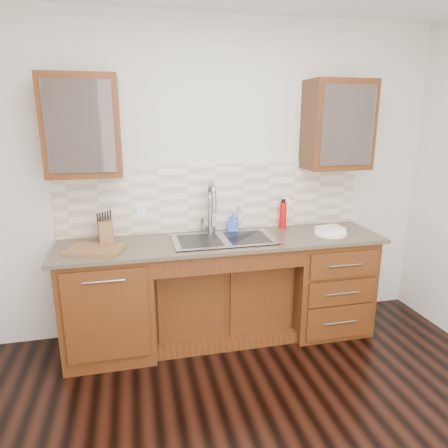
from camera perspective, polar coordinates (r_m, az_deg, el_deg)
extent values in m
cube|color=beige|center=(3.57, -1.45, 6.28)|extent=(4.00, 0.10, 2.70)
cube|color=#593014|center=(3.43, -16.09, -10.65)|extent=(0.70, 0.62, 0.88)
cube|color=#593014|center=(3.61, -0.47, -10.26)|extent=(1.20, 0.44, 0.70)
cube|color=#593014|center=(3.80, 14.09, -7.92)|extent=(0.70, 0.62, 0.88)
cube|color=#84705B|center=(3.32, -0.10, -2.48)|extent=(2.70, 0.65, 0.03)
cube|color=beige|center=(3.54, -1.24, 3.81)|extent=(2.70, 0.02, 0.59)
cube|color=#9E9EA5|center=(3.32, -0.04, -3.70)|extent=(0.84, 0.46, 0.19)
cylinder|color=#999993|center=(3.45, -2.03, 1.90)|extent=(0.04, 0.04, 0.40)
cylinder|color=#999993|center=(3.53, 1.93, 0.88)|extent=(0.02, 0.02, 0.24)
cube|color=#593014|center=(3.26, -19.58, 13.00)|extent=(0.55, 0.34, 0.75)
cube|color=#593014|center=(3.68, 15.92, 13.42)|extent=(0.55, 0.34, 0.75)
cube|color=white|center=(3.47, -11.75, 1.85)|extent=(0.08, 0.01, 0.12)
cube|color=white|center=(3.73, 8.66, 2.89)|extent=(0.08, 0.01, 0.12)
imported|color=blue|center=(3.54, 1.32, 0.33)|extent=(0.10, 0.10, 0.17)
cylinder|color=#C10708|center=(3.67, 8.41, 1.25)|extent=(0.08, 0.08, 0.24)
cylinder|color=white|center=(3.58, 14.97, -1.29)|extent=(0.30, 0.30, 0.02)
cube|color=silver|center=(3.63, 14.92, -0.67)|extent=(0.24, 0.19, 0.03)
cube|color=olive|center=(3.35, -16.57, -0.96)|extent=(0.13, 0.19, 0.19)
cube|color=#A76426|center=(3.20, -17.89, -3.44)|extent=(0.48, 0.39, 0.02)
imported|color=silver|center=(3.28, -22.02, 11.86)|extent=(0.14, 0.14, 0.09)
imported|color=silver|center=(3.25, -18.25, 12.09)|extent=(0.10, 0.10, 0.08)
imported|color=white|center=(3.63, 14.08, 12.66)|extent=(0.15, 0.15, 0.09)
imported|color=silver|center=(3.73, 17.14, 12.45)|extent=(0.11, 0.11, 0.08)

